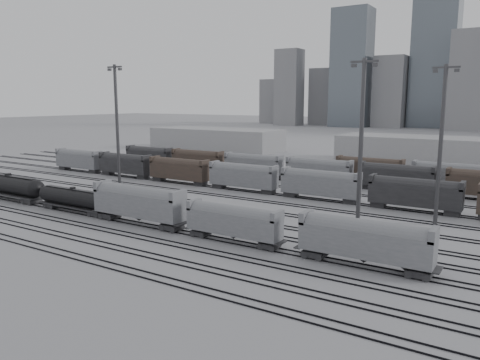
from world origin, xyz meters
The scene contains 15 objects.
ground centered at (0.00, 0.00, 0.00)m, with size 900.00×900.00×0.00m, color #ABABAF.
tracks centered at (0.00, 17.50, 0.08)m, with size 220.00×71.50×0.16m.
tank_car_a centered at (-41.56, 1.00, 2.78)m, with size 19.44×3.24×4.80m.
tank_car_b centered at (-23.19, 1.00, 2.35)m, with size 16.43×2.74×4.06m.
hopper_car_a centered at (-8.22, 1.00, 3.56)m, with size 16.09×3.20×5.76m.
hopper_car_b centered at (8.73, 1.00, 3.00)m, with size 13.55×2.69×4.85m.
hopper_car_c centered at (26.18, 1.00, 3.30)m, with size 14.96×2.97×5.35m.
light_mast_b centered at (-35.23, 22.70, 13.77)m, with size 4.15×0.66×25.96m.
light_mast_c centered at (20.69, 15.44, 12.84)m, with size 3.87×0.62×24.20m.
light_mast_d centered at (29.67, 24.45, 12.52)m, with size 3.78×0.60×23.60m.
bg_string_near centered at (8.00, 32.00, 2.80)m, with size 151.00×3.00×5.60m.
bg_string_mid centered at (18.00, 48.00, 2.80)m, with size 151.00×3.00×5.60m.
warehouse_left centered at (-60.00, 95.00, 4.00)m, with size 50.00×18.00×8.00m, color #A2A2A5.
warehouse_mid centered at (10.00, 95.00, 4.00)m, with size 40.00×18.00×8.00m, color #A2A2A5.
crane_left centered at (-28.74, 305.00, 57.39)m, with size 42.00×1.80×100.00m.
Camera 1 is at (41.13, -48.85, 18.51)m, focal length 35.00 mm.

